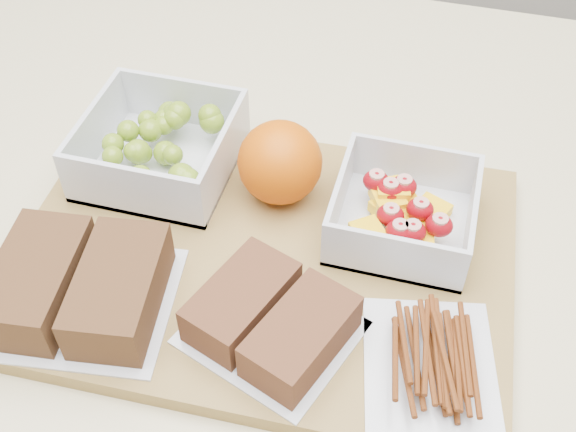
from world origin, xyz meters
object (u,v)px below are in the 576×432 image
grape_container (162,146)px  sandwich_bag_left (79,286)px  fruit_container (402,214)px  pretzel_bag (432,357)px  cutting_board (263,258)px  sandwich_bag_center (271,320)px  orange (280,162)px

grape_container → sandwich_bag_left: 0.17m
fruit_container → pretzel_bag: size_ratio=0.87×
cutting_board → fruit_container: 0.13m
cutting_board → pretzel_bag: size_ratio=3.10×
pretzel_bag → sandwich_bag_left: bearing=-177.1°
cutting_board → sandwich_bag_left: bearing=-146.8°
sandwich_bag_left → sandwich_bag_center: size_ratio=1.07×
orange → sandwich_bag_center: orange is taller
sandwich_bag_center → orange: bearing=103.1°
grape_container → sandwich_bag_left: bearing=-90.9°
fruit_container → sandwich_bag_center: size_ratio=0.79×
cutting_board → orange: bearing=91.8°
fruit_container → sandwich_bag_left: size_ratio=0.74×
fruit_container → grape_container: bearing=174.4°
grape_container → sandwich_bag_left: grape_container is taller
fruit_container → orange: 0.12m
fruit_container → orange: bearing=172.2°
grape_container → pretzel_bag: bearing=-29.5°
grape_container → sandwich_bag_center: (0.15, -0.16, -0.01)m
cutting_board → fruit_container: (0.11, 0.06, 0.03)m
fruit_container → orange: orange is taller
fruit_container → orange: size_ratio=1.56×
grape_container → pretzel_bag: size_ratio=0.99×
pretzel_bag → orange: bearing=136.8°
sandwich_bag_left → pretzel_bag: sandwich_bag_left is taller
orange → pretzel_bag: 0.22m
fruit_container → sandwich_bag_center: (-0.08, -0.13, -0.00)m
cutting_board → pretzel_bag: pretzel_bag is taller
sandwich_bag_center → fruit_container: bearing=59.6°
sandwich_bag_left → pretzel_bag: 0.28m
grape_container → fruit_container: bearing=-5.6°
fruit_container → sandwich_bag_left: 0.27m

